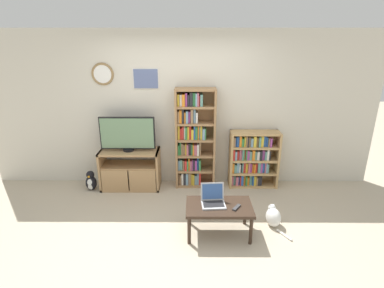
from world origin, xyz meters
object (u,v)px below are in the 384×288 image
(cat, at_px, (273,216))
(penguin_figurine, at_px, (91,181))
(bookshelf_tall, at_px, (193,139))
(bookshelf_short, at_px, (251,159))
(television, at_px, (127,134))
(laptop, at_px, (213,199))
(remote_near_laptop, at_px, (237,207))
(coffee_table, at_px, (219,209))
(tv_stand, at_px, (130,169))

(cat, height_order, penguin_figurine, penguin_figurine)
(bookshelf_tall, distance_m, bookshelf_short, 1.07)
(bookshelf_short, xyz_separation_m, penguin_figurine, (-2.73, -0.21, -0.33))
(television, distance_m, bookshelf_short, 2.14)
(television, distance_m, laptop, 1.90)
(television, distance_m, bookshelf_tall, 1.08)
(remote_near_laptop, bearing_deg, coffee_table, 18.55)
(bookshelf_short, distance_m, laptop, 1.55)
(laptop, distance_m, cat, 0.92)
(penguin_figurine, bearing_deg, laptop, -29.95)
(bookshelf_tall, bearing_deg, television, -174.20)
(television, relative_size, cat, 1.80)
(laptop, distance_m, penguin_figurine, 2.32)
(tv_stand, bearing_deg, remote_near_laptop, -40.01)
(tv_stand, height_order, coffee_table, tv_stand)
(tv_stand, xyz_separation_m, television, (-0.01, 0.01, 0.63))
(bookshelf_tall, distance_m, penguin_figurine, 1.87)
(laptop, height_order, penguin_figurine, laptop)
(television, relative_size, remote_near_laptop, 5.73)
(tv_stand, height_order, remote_near_laptop, tv_stand)
(television, xyz_separation_m, laptop, (1.34, -1.25, -0.49))
(remote_near_laptop, bearing_deg, bookshelf_tall, -34.91)
(remote_near_laptop, distance_m, cat, 0.67)
(bookshelf_short, bearing_deg, laptop, -118.70)
(tv_stand, xyz_separation_m, laptop, (1.33, -1.25, 0.14))
(bookshelf_short, height_order, cat, bookshelf_short)
(bookshelf_tall, xyz_separation_m, bookshelf_short, (1.01, -0.00, -0.35))
(penguin_figurine, bearing_deg, cat, -19.60)
(bookshelf_short, distance_m, coffee_table, 1.56)
(bookshelf_short, distance_m, penguin_figurine, 2.76)
(cat, bearing_deg, coffee_table, -174.26)
(tv_stand, xyz_separation_m, penguin_figurine, (-0.66, -0.10, -0.18))
(bookshelf_tall, xyz_separation_m, cat, (1.11, -1.22, -0.71))
(television, bearing_deg, remote_near_laptop, -40.03)
(television, distance_m, cat, 2.59)
(bookshelf_tall, bearing_deg, coffee_table, -76.35)
(coffee_table, height_order, cat, coffee_table)
(coffee_table, bearing_deg, remote_near_laptop, -15.82)
(laptop, bearing_deg, bookshelf_tall, 96.64)
(coffee_table, bearing_deg, tv_stand, 137.25)
(bookshelf_tall, relative_size, bookshelf_short, 1.73)
(tv_stand, xyz_separation_m, bookshelf_short, (2.07, 0.11, 0.15))
(coffee_table, height_order, remote_near_laptop, remote_near_laptop)
(bookshelf_short, bearing_deg, cat, -85.28)
(bookshelf_tall, height_order, coffee_table, bookshelf_tall)
(television, height_order, bookshelf_tall, bookshelf_tall)
(bookshelf_short, bearing_deg, coffee_table, -115.25)
(cat, bearing_deg, penguin_figurine, 152.04)
(cat, relative_size, penguin_figurine, 1.45)
(coffee_table, bearing_deg, bookshelf_short, 64.75)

